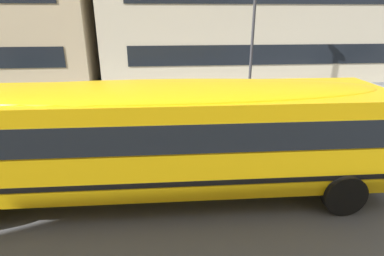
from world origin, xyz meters
name	(u,v)px	position (x,y,z in m)	size (l,w,h in m)	color
ground_plane	(97,162)	(0.00, 0.00, 0.00)	(400.00, 400.00, 0.00)	#4C4C4F
sidewalk_far	(126,98)	(0.00, 7.22, 0.01)	(120.00, 3.00, 0.01)	gray
lane_centreline	(97,162)	(0.00, 0.00, 0.00)	(110.00, 0.16, 0.01)	silver
school_bus	(151,131)	(1.75, -1.75, 1.60)	(12.03, 2.93, 2.68)	yellow
street_lamp	(255,8)	(6.31, 6.52, 4.31)	(0.44, 0.44, 6.80)	#38383D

